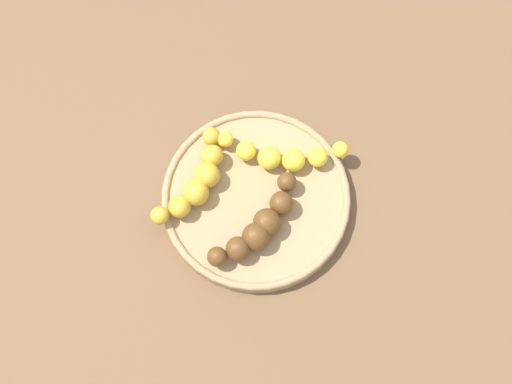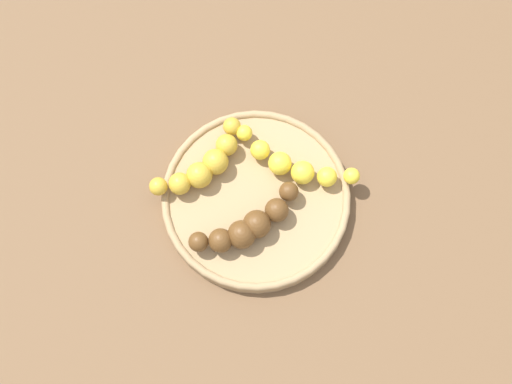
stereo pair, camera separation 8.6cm
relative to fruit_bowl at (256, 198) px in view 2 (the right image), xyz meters
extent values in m
plane|color=brown|center=(0.00, 0.00, -0.01)|extent=(2.40, 2.40, 0.00)
cylinder|color=#A08259|center=(0.00, 0.00, 0.00)|extent=(0.24, 0.24, 0.02)
torus|color=#A08259|center=(0.00, 0.00, 0.01)|extent=(0.24, 0.24, 0.01)
sphere|color=#593819|center=(0.07, 0.06, 0.02)|extent=(0.02, 0.02, 0.02)
sphere|color=#593819|center=(0.04, 0.06, 0.02)|extent=(0.03, 0.03, 0.03)
sphere|color=#593819|center=(0.02, 0.05, 0.02)|extent=(0.04, 0.04, 0.04)
sphere|color=#593819|center=(0.00, 0.04, 0.02)|extent=(0.04, 0.04, 0.04)
sphere|color=#593819|center=(-0.03, 0.02, 0.02)|extent=(0.03, 0.03, 0.03)
sphere|color=#593819|center=(-0.04, 0.00, 0.02)|extent=(0.02, 0.02, 0.02)
sphere|color=yellow|center=(0.01, -0.08, 0.02)|extent=(0.02, 0.02, 0.02)
sphere|color=yellow|center=(-0.01, -0.06, 0.02)|extent=(0.03, 0.03, 0.03)
sphere|color=yellow|center=(-0.03, -0.04, 0.02)|extent=(0.03, 0.03, 0.03)
sphere|color=yellow|center=(-0.06, -0.03, 0.02)|extent=(0.03, 0.03, 0.03)
sphere|color=yellow|center=(-0.09, -0.02, 0.02)|extent=(0.03, 0.03, 0.03)
sphere|color=yellow|center=(-0.12, -0.02, 0.02)|extent=(0.02, 0.02, 0.02)
sphere|color=gold|center=(0.12, -0.01, 0.02)|extent=(0.02, 0.02, 0.02)
sphere|color=gold|center=(0.10, -0.01, 0.02)|extent=(0.03, 0.03, 0.03)
sphere|color=gold|center=(0.07, -0.02, 0.02)|extent=(0.03, 0.03, 0.03)
sphere|color=gold|center=(0.05, -0.04, 0.02)|extent=(0.03, 0.03, 0.03)
sphere|color=gold|center=(0.04, -0.07, 0.02)|extent=(0.03, 0.03, 0.03)
sphere|color=gold|center=(0.03, -0.09, 0.02)|extent=(0.02, 0.02, 0.02)
camera|label=1|loc=(0.09, 0.26, 0.85)|focal=48.68mm
camera|label=2|loc=(0.01, 0.28, 0.85)|focal=48.68mm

